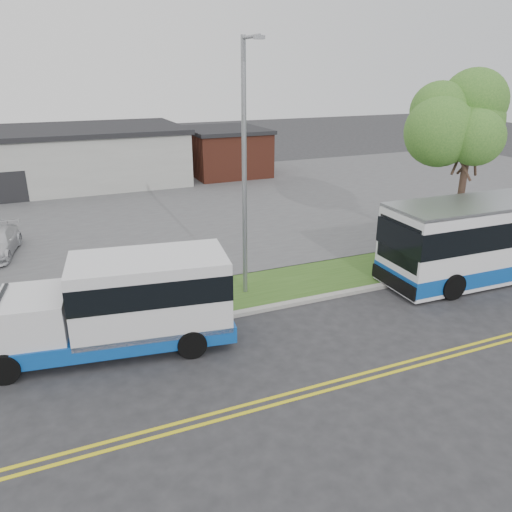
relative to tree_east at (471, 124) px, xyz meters
name	(u,v)px	position (x,y,z in m)	size (l,w,h in m)	color
ground	(193,341)	(-14.00, -3.00, -6.20)	(140.00, 140.00, 0.00)	#28282B
lane_line_north	(234,408)	(-14.00, -6.85, -6.20)	(70.00, 0.12, 0.01)	gold
lane_line_south	(238,415)	(-14.00, -7.15, -6.20)	(70.00, 0.12, 0.01)	gold
curb	(184,324)	(-14.00, -1.90, -6.13)	(80.00, 0.30, 0.15)	#9E9B93
verge	(172,304)	(-14.00, -0.10, -6.15)	(80.00, 3.30, 0.10)	#32511B
parking_lot	(117,213)	(-14.00, 14.00, -6.15)	(80.00, 25.00, 0.10)	#4C4C4F
commercial_building	(11,160)	(-20.00, 24.00, -4.02)	(25.40, 10.40, 4.35)	#9E9E99
brick_wing	(225,151)	(-3.50, 23.00, -4.24)	(6.30, 7.30, 3.90)	brown
tree_east	(471,124)	(0.00, 0.00, 0.00)	(5.20, 5.20, 8.33)	#39261F
streetlight_near	(245,164)	(-11.00, -0.27, -0.97)	(0.35, 1.53, 9.50)	gray
shuttle_bus	(126,301)	(-16.00, -2.51, -4.59)	(8.16, 3.63, 3.03)	#0E469C
pedestrian	(126,278)	(-15.47, 1.00, -5.27)	(0.61, 0.40, 1.67)	black
grocery_bag_left	(121,298)	(-15.77, 0.75, -5.94)	(0.32, 0.32, 0.32)	white
grocery_bag_right	(134,291)	(-15.17, 1.25, -5.94)	(0.32, 0.32, 0.32)	white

